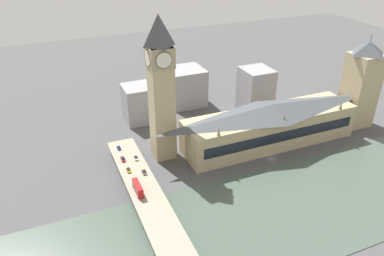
{
  "coord_description": "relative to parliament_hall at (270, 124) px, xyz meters",
  "views": [
    {
      "loc": [
        -145.03,
        110.13,
        116.29
      ],
      "look_at": [
        20.27,
        40.06,
        18.16
      ],
      "focal_mm": 35.0,
      "sensor_mm": 36.0,
      "label": 1
    }
  ],
  "objects": [
    {
      "name": "ground_plane",
      "position": [
        -15.61,
        8.0,
        -12.74
      ],
      "size": [
        600.0,
        600.0,
        0.0
      ],
      "primitive_type": "plane",
      "color": "#4C4C4F"
    },
    {
      "name": "car_southbound_tail",
      "position": [
        4.71,
        80.56,
        -5.69
      ],
      "size": [
        4.79,
        1.74,
        1.39
      ],
      "color": "silver",
      "rests_on": "road_bridge"
    },
    {
      "name": "city_block_center",
      "position": [
        72.05,
        24.43,
        0.55
      ],
      "size": [
        23.9,
        25.04,
        26.58
      ],
      "color": "#939399",
      "rests_on": "ground_plane"
    },
    {
      "name": "car_southbound_lead",
      "position": [
        -4.7,
        87.01,
        -5.65
      ],
      "size": [
        4.33,
        1.86,
        1.48
      ],
      "color": "gold",
      "rests_on": "road_bridge"
    },
    {
      "name": "clock_tower",
      "position": [
        11.55,
        62.58,
        29.93
      ],
      "size": [
        12.89,
        12.89,
        79.34
      ],
      "color": "tan",
      "rests_on": "ground_plane"
    },
    {
      "name": "car_southbound_extra",
      "position": [
        -9.64,
        80.24,
        -5.68
      ],
      "size": [
        4.1,
        1.93,
        1.42
      ],
      "color": "slate",
      "rests_on": "road_bridge"
    },
    {
      "name": "city_block_east",
      "position": [
        59.72,
        63.44,
        -0.55
      ],
      "size": [
        19.91,
        18.24,
        24.38
      ],
      "color": "#939399",
      "rests_on": "ground_plane"
    },
    {
      "name": "car_northbound_lead",
      "position": [
        18.24,
        86.56,
        -5.73
      ],
      "size": [
        3.95,
        1.82,
        1.32
      ],
      "color": "navy",
      "rests_on": "road_bridge"
    },
    {
      "name": "parliament_hall",
      "position": [
        0.0,
        0.0,
        0.0
      ],
      "size": [
        25.68,
        105.49,
        25.64
      ],
      "color": "tan",
      "rests_on": "ground_plane"
    },
    {
      "name": "city_block_west",
      "position": [
        37.86,
        -12.71,
        3.56
      ],
      "size": [
        20.15,
        19.07,
        32.59
      ],
      "color": "#939399",
      "rests_on": "ground_plane"
    },
    {
      "name": "victoria_tower",
      "position": [
        0.06,
        -65.38,
        14.81
      ],
      "size": [
        17.27,
        17.27,
        59.1
      ],
      "color": "tan",
      "rests_on": "ground_plane"
    },
    {
      "name": "road_bridge",
      "position": [
        -54.3,
        83.87,
        -7.52
      ],
      "size": [
        162.76,
        14.88,
        6.34
      ],
      "color": "gray",
      "rests_on": "ground_plane"
    },
    {
      "name": "river_water",
      "position": [
        -54.3,
        8.0,
        -12.59
      ],
      "size": [
        65.38,
        360.0,
        0.3
      ],
      "primitive_type": "cube",
      "color": "#47564C",
      "rests_on": "ground_plane"
    },
    {
      "name": "double_decker_bus_lead",
      "position": [
        -23.25,
        87.19,
        -3.68
      ],
      "size": [
        10.83,
        2.65,
        4.91
      ],
      "color": "red",
      "rests_on": "road_bridge"
    },
    {
      "name": "car_southbound_mid",
      "position": [
        6.15,
        87.15,
        -5.7
      ],
      "size": [
        4.71,
        1.93,
        1.36
      ],
      "color": "maroon",
      "rests_on": "road_bridge"
    }
  ]
}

